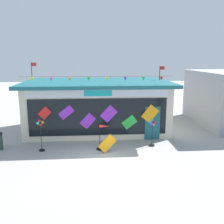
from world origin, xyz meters
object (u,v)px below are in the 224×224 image
Objects in this scene: kite_shop_building at (97,105)px; wind_spinner_far_left at (41,131)px; wind_spinner_left at (102,135)px; wind_spinner_center_left at (152,128)px; display_kite_on_ground at (107,144)px.

wind_spinner_far_left is at bearing -127.71° from kite_shop_building.
wind_spinner_left is (3.20, 0.00, -0.30)m from wind_spinner_far_left.
wind_spinner_center_left is 1.75× the size of display_kite_on_ground.
wind_spinner_center_left is at bearing -50.90° from kite_shop_building.
wind_spinner_far_left is 1.09× the size of wind_spinner_center_left.
kite_shop_building reaches higher than wind_spinner_far_left.
display_kite_on_ground is (0.41, -4.41, -1.20)m from kite_shop_building.
wind_spinner_far_left reaches higher than wind_spinner_left.
wind_spinner_center_left is (2.93, -3.61, -0.63)m from kite_shop_building.
kite_shop_building is at bearing 92.45° from wind_spinner_left.
wind_spinner_left is at bearing -87.55° from kite_shop_building.
wind_spinner_center_left is (5.97, 0.31, -0.03)m from wind_spinner_far_left.
kite_shop_building is 5.42× the size of wind_spinner_far_left.
display_kite_on_ground is (0.24, -0.49, -0.30)m from wind_spinner_left.
kite_shop_building is at bearing 129.10° from wind_spinner_center_left.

